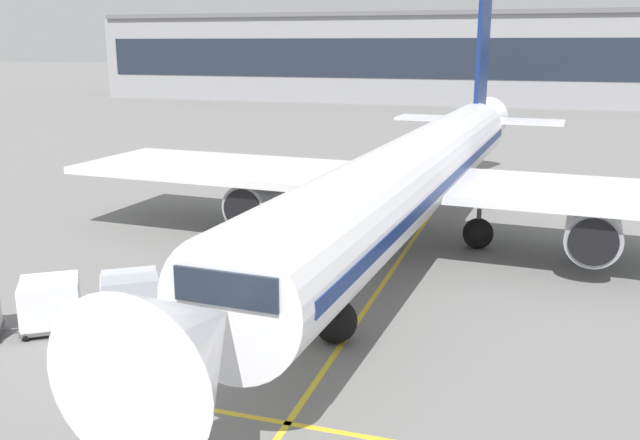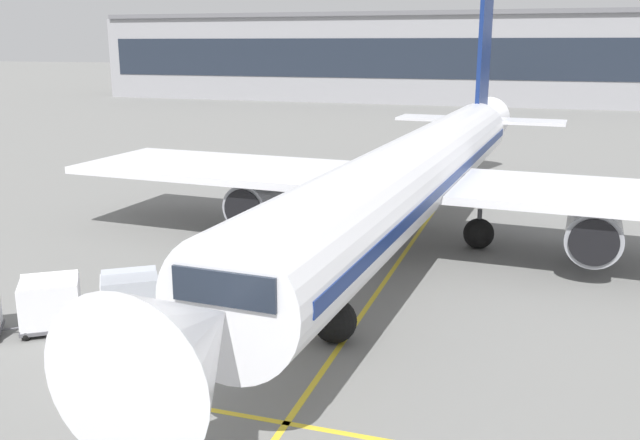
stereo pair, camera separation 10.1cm
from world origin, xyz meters
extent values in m
plane|color=slate|center=(0.00, 0.00, 0.00)|extent=(600.00, 600.00, 0.00)
cylinder|color=white|center=(5.34, 14.60, 3.77)|extent=(5.71, 36.08, 3.67)
cube|color=navy|center=(5.34, 14.60, 3.77)|extent=(5.66, 34.64, 0.44)
cone|color=white|center=(4.21, -5.16, 3.77)|extent=(3.69, 3.86, 3.48)
cone|color=white|center=(6.53, 35.47, 4.04)|extent=(3.45, 6.03, 3.12)
cube|color=white|center=(-3.86, 16.03, 3.22)|extent=(17.45, 8.15, 0.36)
cylinder|color=#93969E|center=(-2.44, 15.23, 1.90)|extent=(2.54, 4.79, 2.27)
cylinder|color=black|center=(-2.58, 12.85, 1.90)|extent=(1.94, 0.23, 1.93)
cube|color=white|center=(14.64, 14.97, 3.22)|extent=(17.45, 8.15, 0.36)
cylinder|color=#93969E|center=(13.14, 14.34, 1.90)|extent=(2.54, 4.79, 2.27)
cylinder|color=black|center=(13.01, 11.96, 1.90)|extent=(1.94, 0.23, 1.93)
cube|color=navy|center=(6.44, 34.00, 9.89)|extent=(0.53, 4.32, 10.78)
cube|color=white|center=(6.43, 33.71, 4.32)|extent=(11.75, 3.53, 0.20)
cube|color=#1E2633|center=(4.36, -2.60, 4.32)|extent=(2.66, 1.79, 0.81)
cylinder|color=#47474C|center=(4.72, 3.84, 1.33)|extent=(0.22, 0.22, 1.20)
sphere|color=black|center=(4.72, 3.84, 0.73)|extent=(1.47, 1.47, 1.47)
cylinder|color=#47474C|center=(2.69, 16.55, 1.33)|extent=(0.22, 0.22, 1.20)
sphere|color=black|center=(2.69, 16.55, 0.73)|extent=(1.47, 1.47, 1.47)
cylinder|color=#47474C|center=(8.19, 16.24, 1.33)|extent=(0.22, 0.22, 1.20)
sphere|color=black|center=(8.19, 16.24, 0.73)|extent=(1.47, 1.47, 1.47)
cube|color=silver|center=(1.24, 7.49, 0.50)|extent=(3.71, 3.24, 0.44)
cube|color=black|center=(0.26, 7.26, 1.07)|extent=(0.81, 0.80, 0.70)
cylinder|color=#333338|center=(0.82, 7.64, 1.12)|extent=(0.08, 0.08, 0.80)
cube|color=silver|center=(2.21, 8.15, 1.81)|extent=(4.46, 3.45, 2.32)
cube|color=black|center=(2.21, 8.15, 1.90)|extent=(4.27, 3.25, 2.16)
cube|color=#333338|center=(2.45, 7.79, 1.93)|extent=(3.94, 2.72, 2.35)
cube|color=#333338|center=(1.96, 8.51, 1.93)|extent=(3.94, 2.72, 2.35)
cylinder|color=black|center=(2.64, 7.55, 0.28)|extent=(0.58, 0.48, 0.56)
cylinder|color=black|center=(1.81, 8.77, 0.28)|extent=(0.58, 0.48, 0.56)
cylinder|color=black|center=(0.67, 6.21, 0.28)|extent=(0.58, 0.48, 0.56)
cylinder|color=black|center=(-0.16, 7.43, 0.28)|extent=(0.58, 0.48, 0.56)
cube|color=#515156|center=(-0.71, 4.69, 0.21)|extent=(2.56, 2.46, 0.12)
cylinder|color=#4C4C51|center=(-1.82, 3.92, 0.20)|extent=(0.61, 0.46, 0.07)
cube|color=#9EA3AD|center=(-0.71, 4.69, 1.02)|extent=(2.42, 2.32, 1.50)
cube|color=#9EA3AD|center=(-0.95, 5.03, 1.54)|extent=(1.99, 1.73, 0.74)
cube|color=silver|center=(-1.50, 4.14, 1.02)|extent=(0.85, 1.20, 1.38)
sphere|color=black|center=(-1.76, 4.79, 0.15)|extent=(0.30, 0.30, 0.30)
sphere|color=black|center=(-0.98, 3.67, 0.15)|extent=(0.30, 0.30, 0.30)
sphere|color=black|center=(-0.44, 5.70, 0.15)|extent=(0.30, 0.30, 0.30)
sphere|color=black|center=(0.33, 4.59, 0.15)|extent=(0.30, 0.30, 0.30)
cube|color=#515156|center=(-2.46, 3.05, 0.21)|extent=(2.56, 2.46, 0.12)
cylinder|color=#4C4C51|center=(-3.57, 2.28, 0.20)|extent=(0.61, 0.46, 0.07)
cube|color=#9EA3AD|center=(-2.46, 3.05, 1.02)|extent=(2.42, 2.32, 1.50)
cube|color=#9EA3AD|center=(-2.69, 3.39, 1.54)|extent=(1.99, 1.73, 0.74)
cube|color=silver|center=(-3.25, 2.50, 1.02)|extent=(0.85, 1.20, 1.38)
sphere|color=black|center=(-3.50, 3.16, 0.15)|extent=(0.30, 0.30, 0.30)
sphere|color=black|center=(-2.73, 2.04, 0.15)|extent=(0.30, 0.30, 0.30)
sphere|color=black|center=(-2.19, 4.07, 0.15)|extent=(0.30, 0.30, 0.30)
sphere|color=black|center=(-1.41, 2.95, 0.15)|extent=(0.30, 0.30, 0.30)
cube|color=#515156|center=(-4.78, 1.77, 0.21)|extent=(2.56, 2.46, 0.12)
cylinder|color=#4C4C51|center=(-5.89, 1.00, 0.20)|extent=(0.61, 0.46, 0.07)
cube|color=silver|center=(-4.78, 1.77, 1.02)|extent=(2.42, 2.32, 1.50)
cube|color=silver|center=(-5.01, 2.11, 1.54)|extent=(1.99, 1.73, 0.74)
cube|color=silver|center=(-5.57, 1.22, 1.02)|extent=(0.85, 1.20, 1.38)
sphere|color=black|center=(-5.82, 1.88, 0.15)|extent=(0.30, 0.30, 0.30)
sphere|color=black|center=(-5.05, 0.76, 0.15)|extent=(0.30, 0.30, 0.30)
sphere|color=black|center=(-4.51, 2.79, 0.15)|extent=(0.30, 0.30, 0.30)
sphere|color=black|center=(-3.73, 1.67, 0.15)|extent=(0.30, 0.30, 0.30)
cylinder|color=black|center=(2.22, 3.92, 0.43)|extent=(0.15, 0.15, 0.86)
cylinder|color=black|center=(2.33, 4.06, 0.43)|extent=(0.15, 0.15, 0.86)
cube|color=yellow|center=(2.27, 3.99, 1.15)|extent=(0.42, 0.45, 0.58)
cube|color=white|center=(2.17, 4.06, 1.15)|extent=(0.21, 0.28, 0.08)
sphere|color=#9E7051|center=(2.27, 3.99, 1.56)|extent=(0.21, 0.21, 0.21)
sphere|color=yellow|center=(2.27, 3.99, 1.63)|extent=(0.23, 0.23, 0.23)
cylinder|color=yellow|center=(2.13, 3.79, 1.10)|extent=(0.09, 0.09, 0.56)
cylinder|color=yellow|center=(2.41, 4.18, 1.10)|extent=(0.09, 0.09, 0.56)
cylinder|color=#333847|center=(-0.81, 4.18, 0.43)|extent=(0.15, 0.15, 0.86)
cylinder|color=#333847|center=(-0.87, 4.01, 0.43)|extent=(0.15, 0.15, 0.86)
cube|color=orange|center=(-0.84, 4.10, 1.15)|extent=(0.34, 0.43, 0.58)
cube|color=white|center=(-0.72, 4.06, 1.15)|extent=(0.11, 0.33, 0.08)
sphere|color=#9E7051|center=(-0.84, 4.10, 1.56)|extent=(0.21, 0.21, 0.21)
sphere|color=yellow|center=(-0.84, 4.10, 1.63)|extent=(0.23, 0.23, 0.23)
cylinder|color=orange|center=(-0.77, 4.33, 1.10)|extent=(0.09, 0.09, 0.56)
cylinder|color=orange|center=(-0.91, 3.87, 1.10)|extent=(0.09, 0.09, 0.56)
cylinder|color=#333847|center=(2.86, 4.74, 0.43)|extent=(0.15, 0.15, 0.86)
cylinder|color=#333847|center=(2.76, 4.59, 0.43)|extent=(0.15, 0.15, 0.86)
cube|color=orange|center=(2.81, 4.66, 1.15)|extent=(0.40, 0.45, 0.58)
cube|color=white|center=(2.92, 4.60, 1.15)|extent=(0.19, 0.30, 0.08)
sphere|color=beige|center=(2.81, 4.66, 1.56)|extent=(0.21, 0.21, 0.21)
sphere|color=yellow|center=(2.81, 4.66, 1.63)|extent=(0.23, 0.23, 0.23)
cylinder|color=orange|center=(2.94, 4.87, 1.10)|extent=(0.09, 0.09, 0.56)
cylinder|color=orange|center=(2.68, 4.46, 1.10)|extent=(0.09, 0.09, 0.56)
cube|color=black|center=(1.00, 13.72, 0.03)|extent=(0.54, 0.54, 0.05)
cone|color=orange|center=(1.00, 13.72, 0.33)|extent=(0.43, 0.43, 0.57)
cylinder|color=white|center=(1.00, 13.72, 0.36)|extent=(0.24, 0.24, 0.07)
cube|color=yellow|center=(4.99, 14.60, 0.00)|extent=(0.20, 110.00, 0.01)
cube|color=yellow|center=(5.34, -1.39, 0.00)|extent=(12.00, 0.20, 0.01)
cube|color=#939399|center=(3.25, 104.17, 6.91)|extent=(137.39, 19.79, 13.82)
cube|color=#1E2633|center=(3.25, 94.22, 7.26)|extent=(133.26, 0.10, 6.22)
cube|color=slate|center=(3.25, 102.19, 14.17)|extent=(136.01, 16.82, 0.70)
camera|label=1|loc=(10.66, -16.36, 9.56)|focal=38.67mm
camera|label=2|loc=(10.76, -16.33, 9.56)|focal=38.67mm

